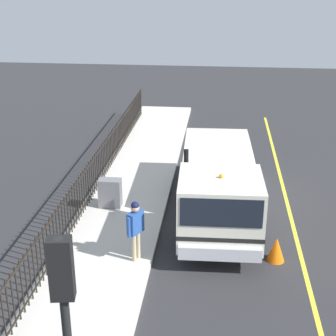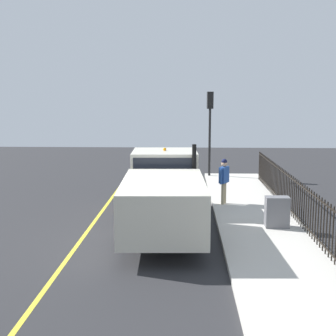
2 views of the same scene
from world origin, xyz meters
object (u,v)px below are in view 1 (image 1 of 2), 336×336
object	(u,v)px
worker_standing	(135,225)
utility_cabinet	(110,193)
traffic_light_near	(66,323)
traffic_cone	(276,249)
work_truck	(218,184)

from	to	relation	value
worker_standing	utility_cabinet	bearing A→B (deg)	52.66
worker_standing	traffic_light_near	distance (m)	6.63
traffic_cone	traffic_light_near	bearing A→B (deg)	62.96
utility_cabinet	work_truck	bearing A→B (deg)	173.46
work_truck	worker_standing	world-z (taller)	work_truck
traffic_light_near	utility_cabinet	xyz separation A→B (m)	(1.59, -9.41, -2.52)
traffic_light_near	utility_cabinet	size ratio (longest dim) A/B	4.44
work_truck	traffic_light_near	world-z (taller)	traffic_light_near
worker_standing	traffic_cone	distance (m)	3.87
worker_standing	traffic_light_near	xyz separation A→B (m)	(-0.22, 6.33, 1.95)
worker_standing	traffic_light_near	bearing A→B (deg)	-149.43
worker_standing	work_truck	bearing A→B (deg)	-9.57
traffic_light_near	utility_cabinet	world-z (taller)	traffic_light_near
worker_standing	utility_cabinet	xyz separation A→B (m)	(1.38, -3.09, -0.57)
work_truck	traffic_light_near	distance (m)	9.40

